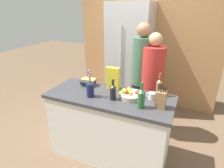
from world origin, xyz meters
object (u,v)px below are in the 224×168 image
(flower_vase, at_px, (90,89))
(person_in_blue, at_px, (152,82))
(knife_block, at_px, (161,99))
(cereal_box, at_px, (113,78))
(refrigerator, at_px, (129,59))
(fruit_bowl, at_px, (130,95))
(bottle_wine, at_px, (141,98))
(person_at_sink, at_px, (141,74))
(bottle_vinegar, at_px, (113,92))
(bottle_oil, at_px, (159,87))
(book_stack, at_px, (88,82))
(coffee_mug, at_px, (152,96))

(flower_vase, bearing_deg, person_in_blue, 53.76)
(knife_block, distance_m, cereal_box, 0.72)
(refrigerator, height_order, fruit_bowl, refrigerator)
(refrigerator, bearing_deg, flower_vase, -88.98)
(flower_vase, height_order, bottle_wine, flower_vase)
(person_in_blue, bearing_deg, person_at_sink, 138.58)
(cereal_box, xyz_separation_m, bottle_vinegar, (0.12, -0.28, -0.05))
(refrigerator, xyz_separation_m, bottle_wine, (0.65, -1.54, 0.02))
(refrigerator, height_order, flower_vase, refrigerator)
(refrigerator, distance_m, knife_block, 1.68)
(flower_vase, xyz_separation_m, bottle_vinegar, (0.28, 0.04, -0.00))
(bottle_vinegar, bearing_deg, flower_vase, -171.95)
(bottle_oil, xyz_separation_m, bottle_vinegar, (-0.47, -0.31, -0.02))
(bottle_wine, xyz_separation_m, person_at_sink, (-0.23, 0.85, -0.04))
(book_stack, xyz_separation_m, person_at_sink, (0.59, 0.54, 0.03))
(flower_vase, relative_size, cereal_box, 1.15)
(bottle_oil, xyz_separation_m, bottle_wine, (-0.12, -0.36, 0.00))
(refrigerator, distance_m, book_stack, 1.24)
(fruit_bowl, bearing_deg, refrigerator, 109.36)
(knife_block, height_order, flower_vase, flower_vase)
(bottle_wine, bearing_deg, coffee_mug, 75.40)
(person_in_blue, bearing_deg, bottle_vinegar, -136.23)
(book_stack, bearing_deg, fruit_bowl, -11.24)
(cereal_box, bearing_deg, bottle_wine, -35.66)
(fruit_bowl, height_order, knife_block, knife_block)
(fruit_bowl, relative_size, person_in_blue, 0.17)
(bottle_vinegar, relative_size, bottle_wine, 0.86)
(fruit_bowl, bearing_deg, coffee_mug, 15.37)
(coffee_mug, distance_m, bottle_vinegar, 0.46)
(refrigerator, relative_size, book_stack, 9.80)
(fruit_bowl, bearing_deg, knife_block, -14.70)
(knife_block, bearing_deg, person_in_blue, 109.21)
(book_stack, xyz_separation_m, bottle_wine, (0.82, -0.31, 0.07))
(cereal_box, xyz_separation_m, person_in_blue, (0.42, 0.46, -0.15))
(flower_vase, distance_m, book_stack, 0.36)
(person_in_blue, bearing_deg, bottle_wine, -110.66)
(refrigerator, xyz_separation_m, person_in_blue, (0.60, -0.74, -0.10))
(bottle_wine, bearing_deg, cereal_box, 144.34)
(coffee_mug, height_order, bottle_oil, bottle_oil)
(fruit_bowl, xyz_separation_m, cereal_box, (-0.30, 0.16, 0.11))
(person_in_blue, bearing_deg, knife_block, -95.39)
(fruit_bowl, relative_size, bottle_vinegar, 1.12)
(book_stack, bearing_deg, cereal_box, 5.13)
(cereal_box, bearing_deg, coffee_mug, -10.01)
(book_stack, relative_size, person_at_sink, 0.12)
(knife_block, height_order, person_in_blue, person_in_blue)
(knife_block, distance_m, flower_vase, 0.82)
(flower_vase, distance_m, coffee_mug, 0.73)
(refrigerator, xyz_separation_m, knife_block, (0.85, -1.45, 0.00))
(person_in_blue, bearing_deg, bottle_oil, -92.69)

